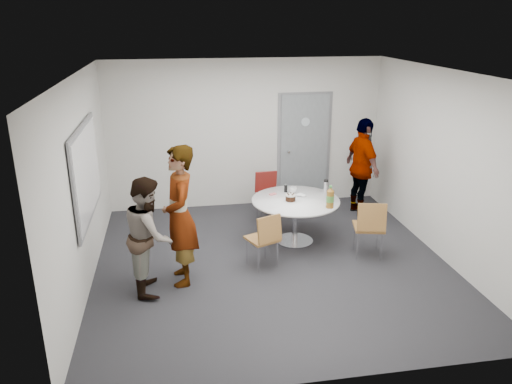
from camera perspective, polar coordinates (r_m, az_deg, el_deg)
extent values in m
plane|color=black|center=(7.29, 1.89, -8.17)|extent=(5.00, 5.00, 0.00)
plane|color=silver|center=(6.50, 2.15, 13.44)|extent=(5.00, 5.00, 0.00)
plane|color=silver|center=(9.15, -1.17, 6.63)|extent=(5.00, 0.00, 5.00)
plane|color=silver|center=(6.74, -19.27, 0.82)|extent=(0.00, 5.00, 5.00)
plane|color=silver|center=(7.67, 20.66, 2.83)|extent=(0.00, 5.00, 5.00)
plane|color=silver|center=(4.53, 8.47, -7.38)|extent=(5.00, 0.00, 5.00)
cube|color=slate|center=(9.42, 5.52, 4.88)|extent=(0.90, 0.05, 2.05)
cube|color=slate|center=(9.45, 5.48, 4.92)|extent=(1.02, 0.04, 2.12)
cylinder|color=#B2BFC6|center=(9.28, 5.67, 7.97)|extent=(0.16, 0.01, 0.16)
cylinder|color=silver|center=(9.29, 3.70, 4.69)|extent=(0.04, 0.14, 0.04)
cube|color=slate|center=(6.90, -18.84, 2.14)|extent=(0.03, 1.90, 1.25)
cube|color=white|center=(6.89, -18.67, 2.15)|extent=(0.01, 1.78, 1.13)
cylinder|color=white|center=(7.72, 4.55, -0.97)|extent=(1.36, 1.36, 0.03)
cylinder|color=silver|center=(7.85, 4.49, -3.33)|extent=(0.09, 0.09, 0.66)
cylinder|color=silver|center=(7.99, 4.42, -5.56)|extent=(0.58, 0.58, 0.02)
cylinder|color=white|center=(7.64, 3.96, -1.04)|extent=(0.20, 0.20, 0.01)
cylinder|color=black|center=(7.62, 3.96, -0.72)|extent=(0.15, 0.15, 0.08)
cylinder|color=white|center=(7.61, 3.97, -0.35)|extent=(0.16, 0.16, 0.02)
cylinder|color=brown|center=(7.41, 8.46, -0.83)|extent=(0.11, 0.11, 0.26)
cylinder|color=#488234|center=(7.41, 8.47, -0.75)|extent=(0.12, 0.12, 0.10)
cone|color=brown|center=(7.36, 8.52, 0.31)|extent=(0.11, 0.11, 0.05)
cylinder|color=#439443|center=(7.34, 8.54, 0.61)|extent=(0.04, 0.04, 0.03)
imported|color=white|center=(8.00, 4.26, 0.24)|extent=(0.17, 0.17, 0.10)
cylinder|color=black|center=(8.02, 3.42, 0.43)|extent=(0.05, 0.05, 0.12)
cylinder|color=silver|center=(8.03, 7.98, 0.54)|extent=(0.07, 0.07, 0.19)
cylinder|color=black|center=(8.00, 8.02, 1.28)|extent=(0.07, 0.07, 0.03)
cube|color=#D0686B|center=(7.90, 1.92, -0.24)|extent=(0.13, 0.10, 0.02)
ellipsoid|color=white|center=(7.87, 5.16, -0.35)|extent=(0.20, 0.20, 0.03)
cube|color=brown|center=(7.05, 0.70, -5.37)|extent=(0.51, 0.51, 0.03)
cube|color=brown|center=(6.83, 1.56, -4.29)|extent=(0.38, 0.22, 0.37)
cylinder|color=silver|center=(7.34, 1.06, -6.14)|extent=(0.02, 0.02, 0.42)
cylinder|color=silver|center=(7.19, -1.06, -6.72)|extent=(0.02, 0.02, 0.42)
cylinder|color=silver|center=(7.11, 2.47, -7.06)|extent=(0.02, 0.02, 0.42)
cylinder|color=silver|center=(6.95, 0.30, -7.69)|extent=(0.02, 0.02, 0.42)
cube|color=brown|center=(7.53, 12.74, -3.92)|extent=(0.51, 0.51, 0.04)
cube|color=brown|center=(7.25, 13.12, -2.86)|extent=(0.42, 0.18, 0.41)
cylinder|color=silver|center=(7.80, 13.68, -4.97)|extent=(0.02, 0.02, 0.46)
cylinder|color=silver|center=(7.75, 11.17, -4.95)|extent=(0.02, 0.02, 0.46)
cylinder|color=silver|center=(7.49, 14.12, -6.05)|extent=(0.02, 0.02, 0.46)
cylinder|color=silver|center=(7.44, 11.50, -6.04)|extent=(0.02, 0.02, 0.46)
cube|color=maroon|center=(8.61, 1.43, -0.58)|extent=(0.42, 0.42, 0.03)
cube|color=maroon|center=(8.72, 1.13, 1.19)|extent=(0.39, 0.11, 0.38)
cylinder|color=silver|center=(8.51, 0.62, -2.39)|extent=(0.02, 0.02, 0.43)
cylinder|color=silver|center=(8.58, 2.73, -2.21)|extent=(0.02, 0.02, 0.43)
cylinder|color=silver|center=(8.80, 0.13, -1.63)|extent=(0.02, 0.02, 0.43)
cylinder|color=silver|center=(8.87, 2.18, -1.46)|extent=(0.02, 0.02, 0.43)
imported|color=#A5C6EA|center=(6.53, -8.69, -2.73)|extent=(0.49, 0.71, 1.88)
imported|color=white|center=(6.47, -12.12, -4.83)|extent=(0.60, 0.76, 1.53)
imported|color=black|center=(9.00, 12.06, 2.80)|extent=(0.56, 1.07, 1.74)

